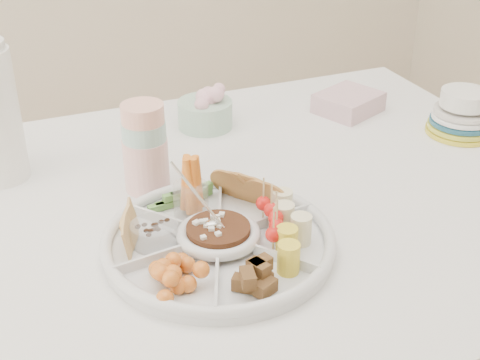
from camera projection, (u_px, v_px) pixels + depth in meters
name	position (u px, v px, depth m)	size (l,w,h in m)	color
party_tray	(218.00, 238.00, 1.10)	(0.38, 0.38, 0.04)	silver
bean_dip	(218.00, 234.00, 1.09)	(0.11, 0.11, 0.04)	#442613
tortillas	(256.00, 192.00, 1.19)	(0.09, 0.09, 0.06)	#BD8538
carrot_cucumber	(183.00, 183.00, 1.18)	(0.12, 0.12, 0.11)	orange
pita_raisins	(139.00, 227.00, 1.09)	(0.11, 0.11, 0.06)	#DFA953
cherries	(173.00, 273.00, 0.99)	(0.12, 0.12, 0.05)	orange
granola_chunks	(260.00, 273.00, 0.99)	(0.09, 0.09, 0.04)	brown
banana_tomato	(298.00, 219.00, 1.08)	(0.11, 0.11, 0.09)	#E1C86C
cup_stack	(144.00, 133.00, 1.23)	(0.09, 0.09, 0.23)	white
flower_bowl	(205.00, 108.00, 1.51)	(0.12, 0.12, 0.09)	#84B19A
napkin_stack	(348.00, 103.00, 1.60)	(0.14, 0.12, 0.05)	beige
plate_stack	(463.00, 113.00, 1.48)	(0.15, 0.15, 0.10)	#E6CF4E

